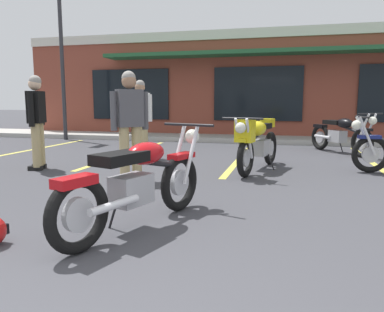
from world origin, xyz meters
name	(u,v)px	position (x,y,z in m)	size (l,w,h in m)	color
ground_plane	(207,197)	(0.00, 3.44, 0.00)	(80.00, 80.00, 0.00)	#3D3D42
sidewalk_kerb	(255,139)	(0.00, 10.57, 0.07)	(22.00, 1.80, 0.14)	#A8A59E
brick_storefront_building	(264,88)	(0.00, 14.09, 1.74)	(16.35, 6.92, 3.48)	brown
painted_stall_lines	(241,157)	(0.00, 6.97, 0.00)	(10.72, 4.80, 0.01)	#DBCC4C
motorcycle_foreground_classic	(139,181)	(-0.39, 2.10, 0.46)	(0.98, 2.04, 0.98)	black
motorcycle_red_sportbike	(340,134)	(2.18, 8.20, 0.46)	(1.38, 1.85, 0.98)	black
motorcycle_black_cruiser	(257,141)	(0.47, 5.41, 0.53)	(0.81, 2.08, 0.98)	black
person_in_black_shirt	(140,114)	(-2.14, 6.49, 0.95)	(0.61, 0.34, 1.68)	black
person_in_shorts_foreground	(130,119)	(-1.34, 4.11, 0.95)	(0.50, 0.49, 1.68)	black
person_by_back_row	(37,117)	(-3.35, 4.62, 0.95)	(0.36, 0.60, 1.68)	black
parking_lot_lamp_post	(59,37)	(-5.92, 9.36, 3.16)	(0.24, 0.76, 4.87)	#2D2D33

